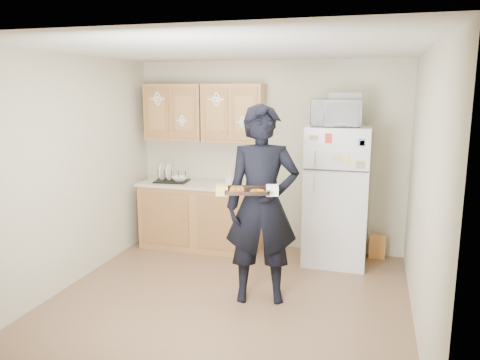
{
  "coord_description": "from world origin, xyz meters",
  "views": [
    {
      "loc": [
        1.36,
        -4.28,
        2.15
      ],
      "look_at": [
        -0.01,
        0.45,
        1.18
      ],
      "focal_mm": 35.0,
      "sensor_mm": 36.0,
      "label": 1
    }
  ],
  "objects_px": {
    "baking_tray": "(247,191)",
    "dish_rack": "(172,175)",
    "microwave": "(335,113)",
    "refrigerator": "(337,195)",
    "person": "(262,205)"
  },
  "relations": [
    {
      "from": "refrigerator",
      "to": "dish_rack",
      "type": "height_order",
      "value": "refrigerator"
    },
    {
      "from": "refrigerator",
      "to": "person",
      "type": "relative_size",
      "value": 0.85
    },
    {
      "from": "baking_tray",
      "to": "microwave",
      "type": "height_order",
      "value": "microwave"
    },
    {
      "from": "refrigerator",
      "to": "person",
      "type": "distance_m",
      "value": 1.45
    },
    {
      "from": "person",
      "to": "baking_tray",
      "type": "bearing_deg",
      "value": -119.75
    },
    {
      "from": "microwave",
      "to": "dish_rack",
      "type": "height_order",
      "value": "microwave"
    },
    {
      "from": "dish_rack",
      "to": "microwave",
      "type": "bearing_deg",
      "value": -1.31
    },
    {
      "from": "person",
      "to": "microwave",
      "type": "distance_m",
      "value": 1.62
    },
    {
      "from": "person",
      "to": "dish_rack",
      "type": "bearing_deg",
      "value": 125.45
    },
    {
      "from": "refrigerator",
      "to": "microwave",
      "type": "bearing_deg",
      "value": -138.91
    },
    {
      "from": "microwave",
      "to": "baking_tray",
      "type": "bearing_deg",
      "value": -122.87
    },
    {
      "from": "person",
      "to": "baking_tray",
      "type": "xyz_separation_m",
      "value": [
        -0.08,
        -0.29,
        0.2
      ]
    },
    {
      "from": "baking_tray",
      "to": "dish_rack",
      "type": "relative_size",
      "value": 0.95
    },
    {
      "from": "refrigerator",
      "to": "person",
      "type": "bearing_deg",
      "value": -115.99
    },
    {
      "from": "microwave",
      "to": "refrigerator",
      "type": "bearing_deg",
      "value": 31.22
    }
  ]
}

